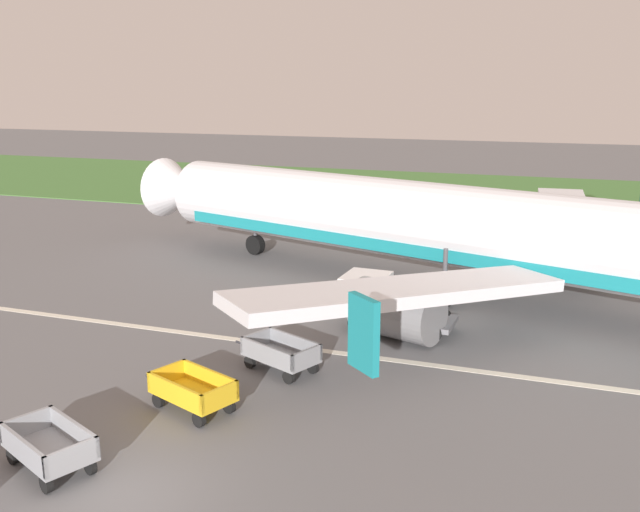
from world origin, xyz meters
The scene contains 8 objects.
ground_plane centered at (0.00, 0.00, 0.00)m, with size 220.00×220.00×0.00m, color slate.
grass_strip centered at (0.00, 49.27, 0.03)m, with size 220.00×28.00×0.06m, color #477A38.
apron_stripe centered at (0.00, 10.27, 0.01)m, with size 120.00×0.36×0.01m, color silver.
airplane centered at (4.02, 19.39, 3.05)m, with size 36.79×29.90×11.34m.
baggage_cart_third_in_row centered at (-2.32, 0.54, 0.60)m, with size 3.54×2.30×1.07m.
baggage_cart_fourth_in_row centered at (-0.57, 4.58, 0.60)m, with size 3.57×2.22×1.07m.
baggage_cart_far_end centered at (0.75, 8.15, 0.60)m, with size 3.55×2.28×1.07m.
service_truck_beside_carts centered at (2.70, 13.39, 1.10)m, with size 4.46×2.17×2.10m.
Camera 1 is at (9.25, -11.95, 9.36)m, focal length 39.00 mm.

